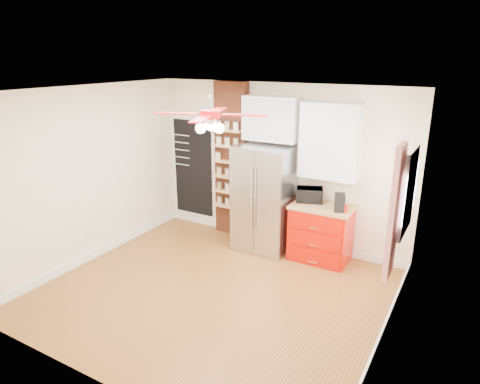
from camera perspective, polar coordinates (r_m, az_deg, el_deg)
The scene contains 21 objects.
floor at distance 6.06m, azimuth -3.51°, elevation -13.10°, with size 4.50×4.50×0.00m, color #945A25.
ceiling at distance 5.22m, azimuth -4.08°, elevation 13.25°, with size 4.50×4.50×0.00m, color white.
wall_back at distance 7.17m, azimuth 5.06°, elevation 3.53°, with size 4.50×0.02×2.70m, color #FFF3CD.
wall_front at distance 4.11m, azimuth -19.49°, elevation -8.69°, with size 4.50×0.02×2.70m, color #FFF3CD.
wall_left at distance 6.95m, azimuth -19.48°, elevation 2.09°, with size 0.02×4.00×2.70m, color #FFF3CD.
wall_right at distance 4.71m, azimuth 19.82°, elevation -5.25°, with size 0.02×4.00×2.70m, color #FFF3CD.
chalkboard at distance 8.04m, azimuth -6.17°, elevation 3.23°, with size 0.95×0.05×1.95m.
brick_pillar at distance 7.49m, azimuth -1.12°, elevation 4.21°, with size 0.60×0.16×2.70m, color brown.
fridge at distance 7.01m, azimuth 3.31°, elevation -0.82°, with size 0.90×0.70×1.75m, color #A7A7AC.
upper_glass_cabinet at distance 6.88m, azimuth 4.24°, elevation 9.74°, with size 0.90×0.35×0.70m, color white.
red_cabinet at distance 6.86m, azimuth 10.73°, elevation -5.33°, with size 0.94×0.64×0.90m.
upper_shelf_unit at distance 6.60m, azimuth 11.94°, elevation 6.63°, with size 0.90×0.30×1.15m, color white.
window at distance 5.49m, azimuth 21.59°, elevation 0.01°, with size 0.04×0.75×1.05m, color white.
curtain at distance 5.01m, azimuth 19.90°, elevation -2.66°, with size 0.06×0.40×1.55m, color red.
ceiling_fan at distance 5.25m, azimuth -4.01°, elevation 10.24°, with size 1.40×1.40×0.44m.
toaster_oven at distance 6.81m, azimuth 9.24°, elevation -0.37°, with size 0.40×0.27×0.22m, color black.
coffee_maker at distance 6.48m, azimuth 13.13°, elevation -1.38°, with size 0.15×0.20×0.26m, color black.
canister_left at distance 6.48m, azimuth 13.77°, elevation -1.99°, with size 0.11×0.11×0.15m, color red.
canister_right at distance 6.59m, azimuth 13.63°, elevation -1.67°, with size 0.11×0.11×0.14m, color red.
pantry_jar_oats at distance 7.45m, azimuth -2.93°, elevation 4.78°, with size 0.10×0.10×0.12m, color beige.
pantry_jar_beans at distance 7.25m, azimuth -0.45°, elevation 4.53°, with size 0.10×0.10×0.15m, color olive.
Camera 1 is at (2.89, -4.33, 3.11)m, focal length 32.00 mm.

